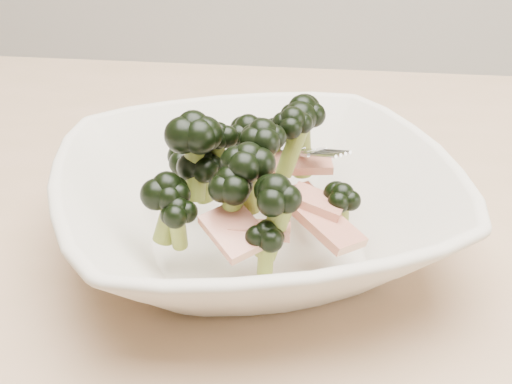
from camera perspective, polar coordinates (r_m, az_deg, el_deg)
dining_table at (r=0.67m, az=9.00°, el=-9.53°), size 1.20×0.80×0.75m
broccoli_dish at (r=0.55m, az=-0.08°, el=-0.75°), size 0.39×0.39×0.12m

